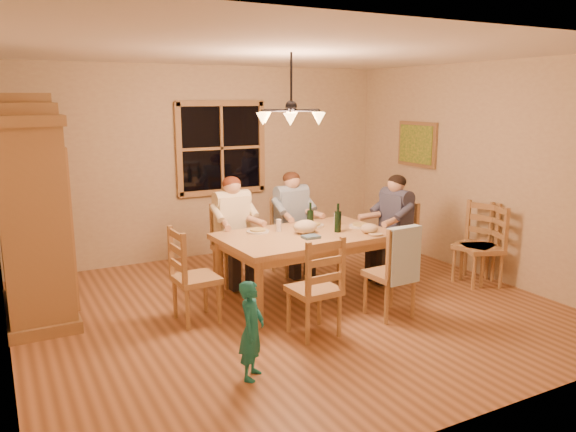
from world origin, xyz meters
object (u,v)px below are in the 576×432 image
chandelier (291,116)px  adult_plaid_man (292,210)px  dining_table (305,242)px  chair_far_right (292,250)px  adult_slate_man (395,214)px  adult_woman (233,217)px  chair_end_left (197,293)px  chair_far_left (234,260)px  armoire (32,218)px  chair_spare_front (481,260)px  child (252,330)px  chair_spare_back (474,258)px  wine_bottle_b (338,218)px  chair_near_left (314,304)px  chair_near_right (389,288)px  chair_end_right (393,256)px  wine_bottle_a (310,217)px

chandelier → adult_plaid_man: bearing=61.0°
chandelier → adult_plaid_man: size_ratio=0.88×
dining_table → chair_far_right: 1.03m
adult_slate_man → dining_table: bearing=90.0°
adult_woman → chair_end_left: bearing=46.7°
chair_far_left → chair_end_left: same height
armoire → chair_far_right: bearing=1.2°
chair_spare_front → chair_end_left: bearing=102.7°
armoire → adult_woman: (2.21, 0.02, -0.22)m
child → chair_spare_back: bearing=-33.1°
wine_bottle_b → chair_far_right: bearing=92.2°
chair_near_left → chair_near_right: 0.95m
adult_slate_man → chair_spare_back: adult_slate_man is taller
chair_far_right → chair_far_left: bearing=0.0°
armoire → chair_end_left: size_ratio=2.32×
chair_near_right → chair_spare_front: 1.65m
child → adult_plaid_man: bearing=6.6°
chair_far_right → chair_near_right: 1.80m
chandelier → chair_end_right: (1.62, 0.29, -1.77)m
chair_near_right → adult_plaid_man: 1.87m
chair_far_right → chair_spare_front: same height
chair_far_left → wine_bottle_b: 1.45m
chair_end_left → chair_spare_back: (3.46, -0.42, 0.00)m
chair_end_right → chair_near_right: bearing=136.7°
adult_slate_man → child: bearing=116.7°
adult_plaid_man → chandelier: bearing=58.2°
wine_bottle_b → chair_spare_front: (1.78, -0.49, -0.62)m
chair_near_left → chair_end_right: same height
chair_near_left → adult_slate_man: bearing=26.6°
dining_table → adult_woman: size_ratio=2.23×
chair_far_right → adult_plaid_man: (0.00, -0.00, 0.54)m
chair_spare_back → chair_far_right: bearing=32.4°
adult_slate_man → chair_end_left: bearing=90.0°
chair_end_right → chair_far_right: bearing=46.6°
adult_woman → chair_spare_back: size_ratio=0.88×
chair_far_right → adult_plaid_man: bearing=87.2°
dining_table → adult_woman: adult_woman is taller
chair_spare_back → chair_end_right: bearing=36.5°
chandelier → chair_end_left: size_ratio=0.78×
chair_far_left → child: bearing=68.0°
adult_slate_man → wine_bottle_a: 1.20m
child → chair_end_left: bearing=41.7°
chair_near_right → chair_end_left: (-1.83, 0.81, 0.00)m
wine_bottle_a → chair_end_left: bearing=-173.9°
adult_woman → child: (-0.80, -2.29, -0.43)m
chair_end_right → chair_spare_back: same height
chair_far_left → adult_woman: 0.54m
dining_table → child: 1.95m
dining_table → wine_bottle_a: bearing=37.6°
armoire → adult_plaid_man: bearing=1.2°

